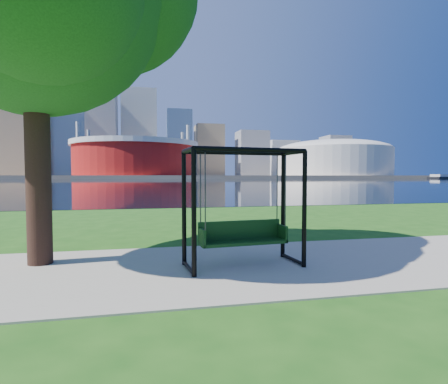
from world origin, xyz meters
name	(u,v)px	position (x,y,z in m)	size (l,w,h in m)	color
ground	(215,261)	(0.00, 0.00, 0.00)	(900.00, 900.00, 0.00)	#1E5114
path	(220,267)	(0.00, -0.50, 0.01)	(120.00, 4.00, 0.03)	#9E937F
river	(154,181)	(0.00, 102.00, 0.01)	(900.00, 180.00, 0.02)	black
far_bank	(151,177)	(0.00, 306.00, 1.00)	(900.00, 228.00, 2.00)	#937F60
stadium	(136,157)	(-10.00, 235.00, 14.23)	(83.00, 83.00, 32.00)	maroon
arena	(333,157)	(135.00, 235.00, 15.87)	(84.00, 84.00, 26.56)	beige
skyline	(146,138)	(-4.27, 319.39, 35.89)	(392.00, 66.00, 96.50)	gray
swing	(243,210)	(0.44, -0.54, 1.10)	(2.30, 1.17, 2.27)	black
barge	(442,177)	(179.22, 179.27, 1.21)	(27.05, 17.59, 2.65)	black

